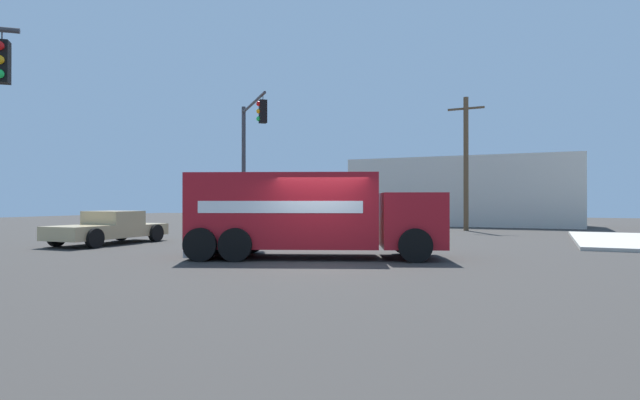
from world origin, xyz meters
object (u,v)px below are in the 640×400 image
object	(u,v)px
pickup_tan	(110,227)
utility_pole	(466,162)
traffic_light_primary	(249,148)
delivery_truck	(308,213)

from	to	relation	value
pickup_tan	utility_pole	xyz separation A→B (m)	(12.30, 16.13, 3.51)
traffic_light_primary	delivery_truck	bearing A→B (deg)	-44.48
delivery_truck	pickup_tan	size ratio (longest dim) A/B	1.57
delivery_truck	utility_pole	xyz separation A→B (m)	(2.45, 17.39, 2.83)
traffic_light_primary	pickup_tan	world-z (taller)	traffic_light_primary
pickup_tan	delivery_truck	bearing A→B (deg)	-7.30
delivery_truck	pickup_tan	xyz separation A→B (m)	(-9.85, 1.26, -0.68)
utility_pole	delivery_truck	bearing A→B (deg)	-98.01
utility_pole	traffic_light_primary	bearing A→B (deg)	-124.91
delivery_truck	utility_pole	bearing A→B (deg)	81.99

